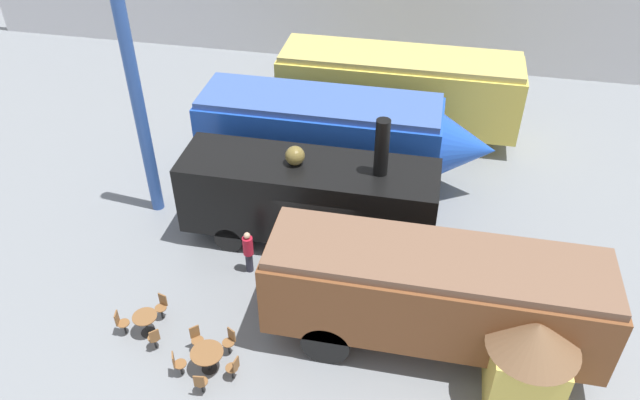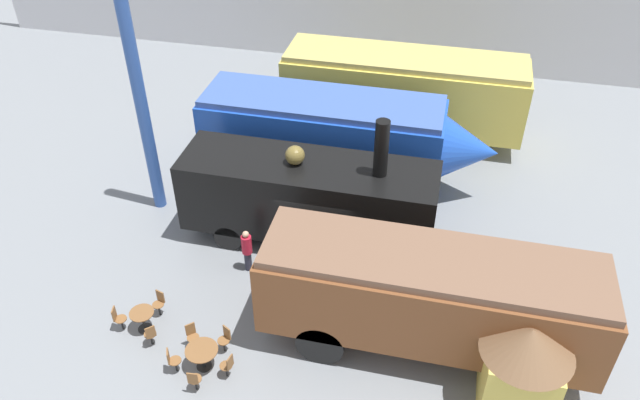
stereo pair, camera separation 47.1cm
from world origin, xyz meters
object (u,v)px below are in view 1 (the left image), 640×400
object	(u,v)px
steam_locomotive	(309,196)
visitor_person	(248,250)
cafe_table_near	(207,356)
ticket_kiosk	(528,361)
passenger_coach_wooden	(434,291)
cafe_table_mid	(146,321)
streamlined_locomotive	(339,133)
cafe_chair_0	(177,363)
passenger_coach_vintage	(398,88)

from	to	relation	value
steam_locomotive	visitor_person	xyz separation A→B (m)	(-1.60, -1.97, -1.03)
cafe_table_near	ticket_kiosk	distance (m)	8.54
passenger_coach_wooden	visitor_person	bearing A→B (deg)	161.91
cafe_table_mid	ticket_kiosk	xyz separation A→B (m)	(10.68, -0.24, 1.15)
cafe_table_near	visitor_person	bearing A→B (deg)	90.26
streamlined_locomotive	passenger_coach_wooden	bearing A→B (deg)	-62.41
cafe_table_mid	visitor_person	bearing A→B (deg)	55.13
streamlined_locomotive	steam_locomotive	size ratio (longest dim) A/B	1.30
steam_locomotive	cafe_chair_0	bearing A→B (deg)	-110.12
passenger_coach_vintage	streamlined_locomotive	size ratio (longest dim) A/B	0.91
cafe_chair_0	passenger_coach_wooden	bearing A→B (deg)	-3.86
passenger_coach_wooden	streamlined_locomotive	bearing A→B (deg)	117.59
passenger_coach_vintage	ticket_kiosk	size ratio (longest dim) A/B	3.36
passenger_coach_vintage	cafe_chair_0	bearing A→B (deg)	-107.73
passenger_coach_vintage	visitor_person	bearing A→B (deg)	-111.23
visitor_person	cafe_table_mid	bearing A→B (deg)	-124.87
cafe_table_near	passenger_coach_wooden	bearing A→B (deg)	19.90
passenger_coach_wooden	cafe_chair_0	xyz separation A→B (m)	(-6.68, -2.49, -1.65)
passenger_coach_wooden	visitor_person	world-z (taller)	passenger_coach_wooden
passenger_coach_vintage	streamlined_locomotive	bearing A→B (deg)	-114.32
streamlined_locomotive	steam_locomotive	bearing A→B (deg)	-95.38
passenger_coach_vintage	steam_locomotive	xyz separation A→B (m)	(-2.20, -7.82, -0.30)
steam_locomotive	cafe_table_mid	bearing A→B (deg)	-126.55
steam_locomotive	visitor_person	size ratio (longest dim) A/B	5.25
passenger_coach_vintage	visitor_person	distance (m)	10.59
ticket_kiosk	cafe_table_mid	bearing A→B (deg)	178.73
passenger_coach_vintage	steam_locomotive	distance (m)	8.13
cafe_table_mid	cafe_chair_0	bearing A→B (deg)	-40.03
streamlined_locomotive	cafe_table_near	bearing A→B (deg)	-101.19
visitor_person	steam_locomotive	bearing A→B (deg)	50.87
cafe_table_near	cafe_chair_0	xyz separation A→B (m)	(-0.76, -0.34, -0.07)
cafe_table_near	passenger_coach_vintage	bearing A→B (deg)	74.74
cafe_chair_0	passenger_coach_vintage	bearing A→B (deg)	48.00
streamlined_locomotive	cafe_table_mid	world-z (taller)	streamlined_locomotive
streamlined_locomotive	passenger_coach_wooden	distance (m)	8.61
streamlined_locomotive	ticket_kiosk	size ratio (longest dim) A/B	3.70
passenger_coach_vintage	cafe_chair_0	world-z (taller)	passenger_coach_vintage
visitor_person	streamlined_locomotive	bearing A→B (deg)	71.07
passenger_coach_vintage	cafe_table_near	bearing A→B (deg)	-105.26
streamlined_locomotive	steam_locomotive	xyz separation A→B (m)	(-0.35, -3.73, -0.28)
cafe_chair_0	ticket_kiosk	bearing A→B (deg)	-18.03
ticket_kiosk	streamlined_locomotive	bearing A→B (deg)	125.52
passenger_coach_vintage	ticket_kiosk	xyz separation A→B (m)	(4.66, -13.21, -0.53)
cafe_table_mid	visitor_person	distance (m)	3.90
passenger_coach_wooden	cafe_chair_0	distance (m)	7.32
passenger_coach_vintage	cafe_table_near	xyz separation A→B (m)	(-3.79, -13.88, -1.62)
passenger_coach_vintage	steam_locomotive	bearing A→B (deg)	-105.72
streamlined_locomotive	visitor_person	xyz separation A→B (m)	(-1.95, -5.69, -1.31)
streamlined_locomotive	visitor_person	distance (m)	6.16
cafe_table_near	cafe_chair_0	size ratio (longest dim) A/B	1.06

